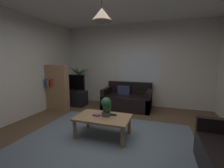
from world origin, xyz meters
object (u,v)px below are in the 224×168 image
at_px(tv_stand, 73,98).
at_px(potted_palm_corner, 80,86).
at_px(pendant_lamp, 102,14).
at_px(potted_plant_on_table, 106,106).
at_px(couch_under_window, 127,100).
at_px(coffee_table, 103,119).
at_px(tv, 72,83).
at_px(book_on_table_0, 96,115).
at_px(bookshelf_corner, 57,87).
at_px(remote_on_table_0, 113,115).

relative_size(tv_stand, potted_palm_corner, 0.66).
relative_size(tv_stand, pendant_lamp, 1.79).
relative_size(potted_plant_on_table, potted_palm_corner, 0.28).
xyz_separation_m(couch_under_window, potted_palm_corner, (-1.89, 0.26, 0.32)).
bearing_deg(coffee_table, tv_stand, 136.42).
xyz_separation_m(coffee_table, potted_palm_corner, (-1.84, 2.21, 0.24)).
xyz_separation_m(potted_palm_corner, pendant_lamp, (1.84, -2.21, 1.75)).
height_order(coffee_table, pendant_lamp, pendant_lamp).
relative_size(potted_plant_on_table, pendant_lamp, 0.77).
bearing_deg(potted_palm_corner, tv, -84.54).
xyz_separation_m(tv, potted_palm_corner, (-0.05, 0.53, -0.20)).
relative_size(potted_plant_on_table, tv_stand, 0.43).
bearing_deg(tv_stand, book_on_table_0, -46.07).
bearing_deg(bookshelf_corner, couch_under_window, 22.13).
distance_m(tv_stand, potted_palm_corner, 0.61).
xyz_separation_m(remote_on_table_0, potted_plant_on_table, (-0.11, -0.08, 0.19)).
distance_m(couch_under_window, remote_on_table_0, 1.83).
height_order(couch_under_window, potted_palm_corner, potted_palm_corner).
bearing_deg(couch_under_window, potted_palm_corner, 172.29).
xyz_separation_m(tv, bookshelf_corner, (-0.19, -0.55, -0.09)).
distance_m(tv_stand, tv, 0.54).
relative_size(remote_on_table_0, pendant_lamp, 0.32).
relative_size(couch_under_window, coffee_table, 1.38).
xyz_separation_m(potted_palm_corner, bookshelf_corner, (-0.13, -1.08, 0.12)).
xyz_separation_m(potted_plant_on_table, potted_palm_corner, (-1.90, 2.16, -0.03)).
xyz_separation_m(remote_on_table_0, pendant_lamp, (-0.17, -0.13, 1.91)).
height_order(coffee_table, remote_on_table_0, remote_on_table_0).
bearing_deg(book_on_table_0, tv_stand, 133.93).
relative_size(coffee_table, book_on_table_0, 7.84).
bearing_deg(tv, potted_palm_corner, 95.46).
bearing_deg(bookshelf_corner, coffee_table, -29.79).
relative_size(potted_plant_on_table, tv, 0.42).
relative_size(tv, potted_palm_corner, 0.67).
height_order(coffee_table, potted_plant_on_table, potted_plant_on_table).
relative_size(book_on_table_0, tv, 0.15).
height_order(book_on_table_0, bookshelf_corner, bookshelf_corner).
distance_m(tv_stand, pendant_lamp, 3.24).
relative_size(book_on_table_0, potted_plant_on_table, 0.36).
bearing_deg(pendant_lamp, coffee_table, -161.57).
height_order(potted_palm_corner, pendant_lamp, pendant_lamp).
height_order(couch_under_window, tv, tv).
relative_size(couch_under_window, tv_stand, 1.66).
bearing_deg(coffee_table, potted_palm_corner, 129.81).
bearing_deg(book_on_table_0, remote_on_table_0, 24.65).
xyz_separation_m(book_on_table_0, tv, (-1.65, 1.69, 0.36)).
relative_size(couch_under_window, book_on_table_0, 10.82).
bearing_deg(pendant_lamp, potted_plant_on_table, 39.76).
relative_size(coffee_table, bookshelf_corner, 0.77).
xyz_separation_m(couch_under_window, tv_stand, (-1.84, -0.25, -0.02)).
xyz_separation_m(book_on_table_0, bookshelf_corner, (-1.84, 1.14, 0.28)).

